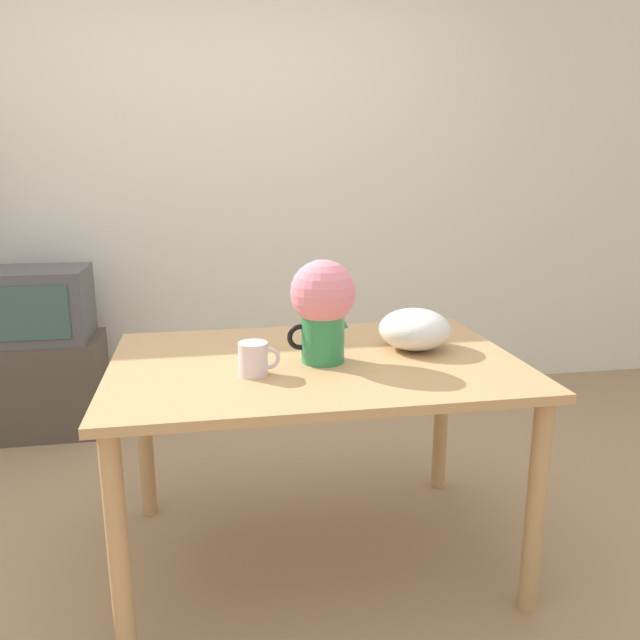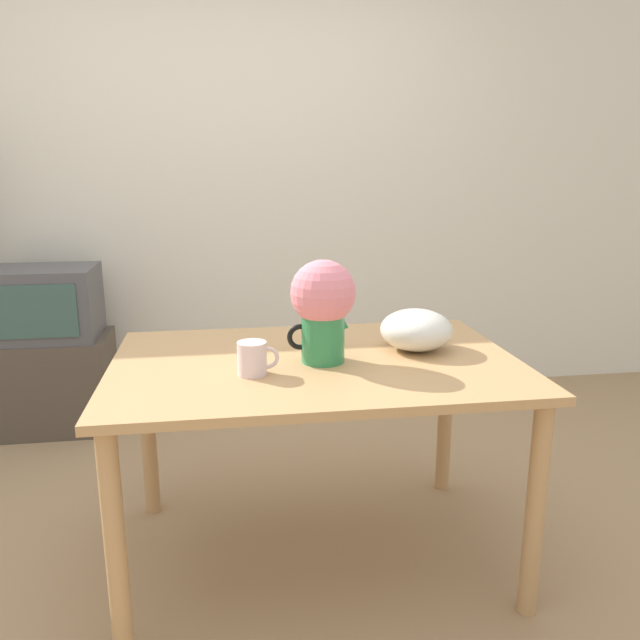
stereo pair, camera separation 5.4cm
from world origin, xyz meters
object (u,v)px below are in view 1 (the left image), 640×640
(flower_vase, at_px, (323,305))
(white_bowl, at_px, (415,329))
(coffee_mug, at_px, (254,359))
(tv_set, at_px, (36,305))

(flower_vase, bearing_deg, white_bowl, 14.62)
(coffee_mug, bearing_deg, white_bowl, 17.71)
(flower_vase, bearing_deg, tv_set, 132.05)
(flower_vase, bearing_deg, coffee_mug, -157.90)
(flower_vase, distance_m, tv_set, 1.89)
(flower_vase, distance_m, coffee_mug, 0.29)
(coffee_mug, bearing_deg, tv_set, 124.36)
(flower_vase, relative_size, coffee_mug, 2.62)
(coffee_mug, relative_size, tv_set, 0.25)
(coffee_mug, height_order, tv_set, tv_set)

